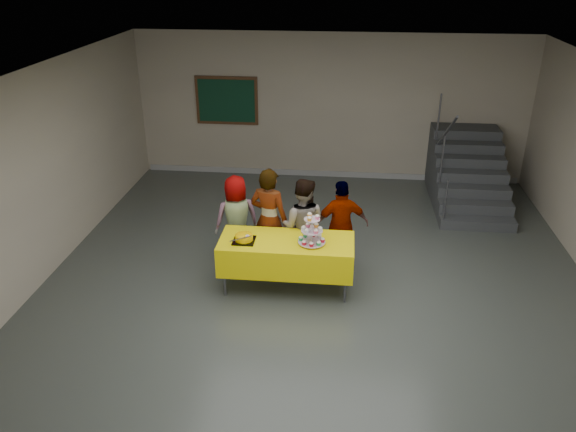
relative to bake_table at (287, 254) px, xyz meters
name	(u,v)px	position (x,y,z in m)	size (l,w,h in m)	color
room_shell	(317,160)	(0.42, -0.47, 1.57)	(10.00, 10.04, 3.02)	#4C514C
bake_table	(287,254)	(0.00, 0.00, 0.00)	(1.88, 0.78, 0.77)	#595960
cupcake_stand	(312,233)	(0.35, -0.06, 0.38)	(0.38, 0.38, 0.44)	silver
bear_cake	(244,237)	(-0.58, -0.08, 0.27)	(0.32, 0.36, 0.12)	black
schoolchild_a	(237,219)	(-0.85, 0.76, 0.14)	(0.68, 0.44, 1.39)	slate
schoolchild_b	(269,220)	(-0.32, 0.55, 0.25)	(0.59, 0.39, 1.62)	slate
schoolchild_c	(302,225)	(0.18, 0.55, 0.18)	(0.72, 0.56, 1.47)	slate
schoolchild_d	(341,225)	(0.75, 0.68, 0.15)	(0.83, 0.34, 1.41)	slate
staircase	(466,174)	(3.12, 3.64, -0.07)	(1.30, 2.40, 2.04)	#424447
noticeboard	(227,101)	(-1.73, 4.47, 1.04)	(1.30, 0.05, 1.00)	#472B16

